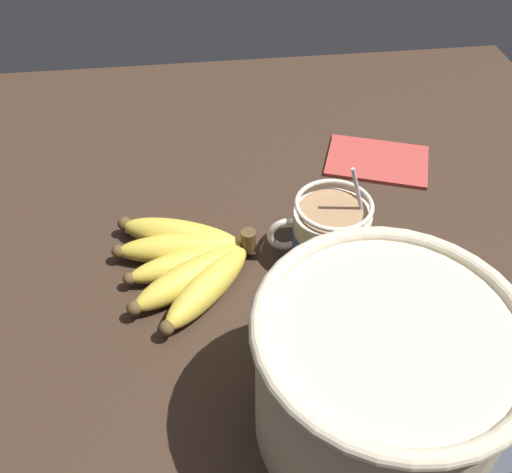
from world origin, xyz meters
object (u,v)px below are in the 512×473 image
(coffee_mug, at_px, (330,233))
(banana_bunch, at_px, (188,260))
(woven_basket, at_px, (381,374))
(small_plate, at_px, (454,392))

(coffee_mug, height_order, banana_bunch, coffee_mug)
(coffee_mug, distance_m, woven_basket, 0.24)
(banana_bunch, xyz_separation_m, woven_basket, (-0.17, 0.23, 0.07))
(banana_bunch, height_order, woven_basket, woven_basket)
(woven_basket, bearing_deg, coffee_mug, -92.13)
(coffee_mug, xyz_separation_m, banana_bunch, (0.18, 0.01, -0.02))
(coffee_mug, xyz_separation_m, woven_basket, (0.01, 0.24, 0.05))
(coffee_mug, height_order, small_plate, coffee_mug)
(banana_bunch, bearing_deg, coffee_mug, -177.51)
(woven_basket, xyz_separation_m, small_plate, (-0.10, -0.02, -0.08))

